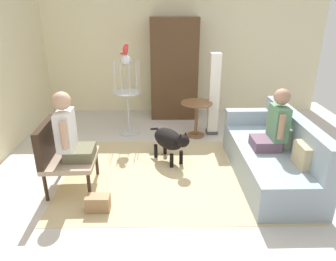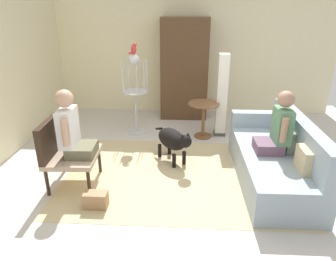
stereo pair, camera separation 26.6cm
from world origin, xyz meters
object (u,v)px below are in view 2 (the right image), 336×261
(handbag, at_px, (96,200))
(bird_cage_stand, at_px, (135,90))
(person_on_armchair, at_px, (72,129))
(dog, at_px, (173,140))
(armoire_cabinet, at_px, (184,69))
(armchair, at_px, (62,148))
(column_lamp, at_px, (222,96))
(couch, at_px, (275,159))
(round_end_table, at_px, (203,114))
(person_on_couch, at_px, (278,128))
(parrot, at_px, (134,49))

(handbag, bearing_deg, bird_cage_stand, 87.09)
(person_on_armchair, xyz_separation_m, bird_cage_stand, (0.52, 1.82, 0.04))
(dog, distance_m, armoire_cabinet, 2.22)
(armchair, bearing_deg, column_lamp, 39.36)
(column_lamp, bearing_deg, armoire_cabinet, 124.05)
(couch, relative_size, bird_cage_stand, 1.40)
(round_end_table, distance_m, dog, 1.10)
(person_on_armchair, height_order, bird_cage_stand, bird_cage_stand)
(armchair, distance_m, person_on_armchair, 0.31)
(person_on_couch, xyz_separation_m, column_lamp, (-0.56, 1.59, -0.05))
(round_end_table, bearing_deg, parrot, 173.52)
(bird_cage_stand, bearing_deg, parrot, 0.00)
(couch, bearing_deg, round_end_table, 122.21)
(handbag, bearing_deg, dog, 54.81)
(dog, distance_m, bird_cage_stand, 1.42)
(person_on_armchair, distance_m, parrot, 2.03)
(parrot, bearing_deg, couch, -36.49)
(round_end_table, height_order, parrot, parrot)
(person_on_couch, distance_m, bird_cage_stand, 2.64)
(bird_cage_stand, bearing_deg, armoire_cabinet, 49.12)
(bird_cage_stand, distance_m, handbag, 2.45)
(round_end_table, bearing_deg, handbag, -121.53)
(armchair, distance_m, bird_cage_stand, 1.97)
(couch, bearing_deg, parrot, 143.51)
(couch, bearing_deg, person_on_armchair, -174.76)
(parrot, height_order, handbag, parrot)
(person_on_armchair, relative_size, round_end_table, 1.35)
(round_end_table, bearing_deg, person_on_couch, -59.22)
(person_on_couch, bearing_deg, armchair, -175.45)
(handbag, bearing_deg, couch, 18.73)
(bird_cage_stand, relative_size, handbag, 5.21)
(bird_cage_stand, xyz_separation_m, armoire_cabinet, (0.86, 1.00, 0.19))
(armoire_cabinet, bearing_deg, couch, -63.72)
(person_on_couch, bearing_deg, armoire_cabinet, 115.46)
(dog, xyz_separation_m, parrot, (-0.73, 1.12, 1.17))
(dog, bearing_deg, bird_cage_stand, 123.18)
(round_end_table, xyz_separation_m, parrot, (-1.22, 0.14, 1.10))
(couch, bearing_deg, bird_cage_stand, 143.59)
(person_on_couch, relative_size, parrot, 4.17)
(couch, height_order, person_on_armchair, person_on_armchair)
(bird_cage_stand, relative_size, armoire_cabinet, 0.71)
(person_on_couch, height_order, parrot, parrot)
(dog, height_order, parrot, parrot)
(column_lamp, height_order, handbag, column_lamp)
(dog, xyz_separation_m, armoire_cabinet, (0.13, 2.12, 0.65))
(person_on_couch, relative_size, armoire_cabinet, 0.40)
(armchair, xyz_separation_m, round_end_table, (1.90, 1.68, -0.07))
(person_on_couch, bearing_deg, parrot, 142.59)
(round_end_table, distance_m, bird_cage_stand, 1.30)
(armchair, distance_m, handbag, 0.86)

